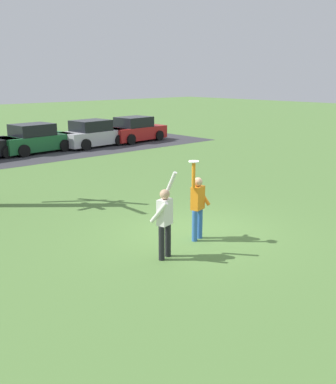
{
  "coord_description": "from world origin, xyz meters",
  "views": [
    {
      "loc": [
        -8.3,
        -8.07,
        4.11
      ],
      "look_at": [
        -1.04,
        -0.13,
        1.34
      ],
      "focal_mm": 42.07,
      "sensor_mm": 36.0,
      "label": 1
    }
  ],
  "objects_px": {
    "parked_car_green": "(35,139)",
    "parked_car_silver": "(93,134)",
    "frisbee_disc": "(194,161)",
    "person_catcher": "(198,203)",
    "person_defender": "(165,218)",
    "parked_car_red": "(135,130)"
  },
  "relations": [
    {
      "from": "parked_car_green",
      "to": "frisbee_disc",
      "type": "bearing_deg",
      "value": -107.74
    },
    {
      "from": "person_catcher",
      "to": "frisbee_disc",
      "type": "height_order",
      "value": "frisbee_disc"
    },
    {
      "from": "parked_car_silver",
      "to": "parked_car_red",
      "type": "bearing_deg",
      "value": -4.58
    },
    {
      "from": "parked_car_silver",
      "to": "frisbee_disc",
      "type": "bearing_deg",
      "value": -119.82
    },
    {
      "from": "parked_car_green",
      "to": "parked_car_silver",
      "type": "distance_m",
      "value": 3.59
    },
    {
      "from": "person_defender",
      "to": "frisbee_disc",
      "type": "xyz_separation_m",
      "value": [
        1.22,
        0.3,
        1.11
      ]
    },
    {
      "from": "person_defender",
      "to": "parked_car_silver",
      "type": "relative_size",
      "value": 0.48
    },
    {
      "from": "person_catcher",
      "to": "person_defender",
      "type": "height_order",
      "value": "person_catcher"
    },
    {
      "from": "parked_car_green",
      "to": "parked_car_red",
      "type": "xyz_separation_m",
      "value": [
        6.86,
        -0.29,
        0.0
      ]
    },
    {
      "from": "frisbee_disc",
      "to": "parked_car_red",
      "type": "xyz_separation_m",
      "value": [
        10.39,
        15.47,
        -1.37
      ]
    },
    {
      "from": "parked_car_red",
      "to": "frisbee_disc",
      "type": "bearing_deg",
      "value": -128.99
    },
    {
      "from": "parked_car_green",
      "to": "parked_car_silver",
      "type": "relative_size",
      "value": 1.0
    },
    {
      "from": "person_defender",
      "to": "parked_car_red",
      "type": "height_order",
      "value": "person_defender"
    },
    {
      "from": "frisbee_disc",
      "to": "person_catcher",
      "type": "bearing_deg",
      "value": 13.59
    },
    {
      "from": "person_catcher",
      "to": "parked_car_silver",
      "type": "xyz_separation_m",
      "value": [
        6.89,
        15.38,
        -0.25
      ]
    },
    {
      "from": "person_defender",
      "to": "parked_car_silver",
      "type": "distance_m",
      "value": 17.81
    },
    {
      "from": "frisbee_disc",
      "to": "parked_car_silver",
      "type": "relative_size",
      "value": 0.06
    },
    {
      "from": "person_catcher",
      "to": "frisbee_disc",
      "type": "bearing_deg",
      "value": 0.0
    },
    {
      "from": "person_catcher",
      "to": "parked_car_silver",
      "type": "distance_m",
      "value": 16.86
    },
    {
      "from": "parked_car_silver",
      "to": "parked_car_green",
      "type": "bearing_deg",
      "value": 169.83
    },
    {
      "from": "person_catcher",
      "to": "person_defender",
      "type": "distance_m",
      "value": 1.48
    },
    {
      "from": "person_catcher",
      "to": "parked_car_red",
      "type": "bearing_deg",
      "value": -137.02
    }
  ]
}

